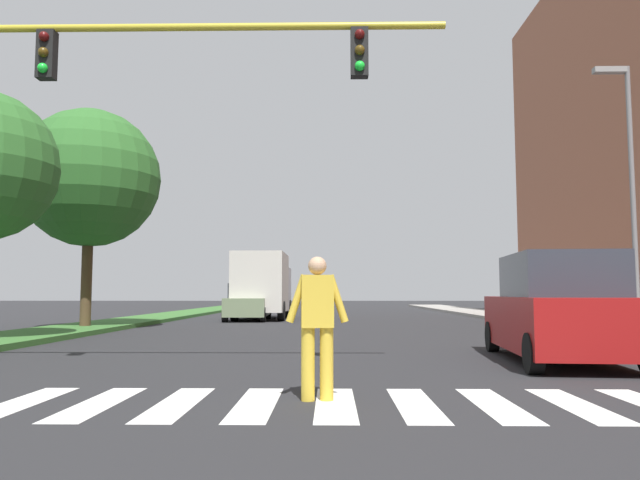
% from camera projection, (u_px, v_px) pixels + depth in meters
% --- Properties ---
extents(ground_plane, '(140.00, 140.00, 0.00)m').
position_uv_depth(ground_plane, '(332.00, 320.00, 28.19)').
color(ground_plane, '#262628').
extents(crosswalk, '(7.65, 2.20, 0.01)m').
position_uv_depth(crosswalk, '(335.00, 404.00, 6.87)').
color(crosswalk, silver).
rests_on(crosswalk, ground_plane).
extents(median_strip, '(2.60, 64.00, 0.15)m').
position_uv_depth(median_strip, '(138.00, 320.00, 26.35)').
color(median_strip, '#386B2D').
rests_on(median_strip, ground_plane).
extents(tree_far, '(4.76, 4.76, 7.45)m').
position_uv_depth(tree_far, '(90.00, 178.00, 20.98)').
color(tree_far, '#4C3823').
rests_on(tree_far, median_strip).
extents(sidewalk_right, '(3.00, 64.00, 0.15)m').
position_uv_depth(sidewalk_right, '(538.00, 321.00, 26.05)').
color(sidewalk_right, '#9E9991').
rests_on(sidewalk_right, ground_plane).
extents(traffic_light_gantry, '(9.30, 0.30, 6.00)m').
position_uv_depth(traffic_light_gantry, '(44.00, 99.00, 9.77)').
color(traffic_light_gantry, gold).
rests_on(traffic_light_gantry, median_strip).
extents(street_lamp_right, '(1.02, 0.24, 7.50)m').
position_uv_depth(street_lamp_right, '(628.00, 173.00, 16.94)').
color(street_lamp_right, slate).
rests_on(street_lamp_right, sidewalk_right).
extents(pedestrian_performer, '(0.75, 0.27, 1.69)m').
position_uv_depth(pedestrian_performer, '(317.00, 320.00, 7.18)').
color(pedestrian_performer, gold).
rests_on(pedestrian_performer, ground_plane).
extents(suv_crossing, '(2.35, 4.75, 1.97)m').
position_uv_depth(suv_crossing, '(558.00, 311.00, 11.15)').
color(suv_crossing, maroon).
rests_on(suv_crossing, ground_plane).
extents(sedan_midblock, '(1.99, 4.45, 1.69)m').
position_uv_depth(sedan_midblock, '(248.00, 303.00, 27.84)').
color(sedan_midblock, gray).
rests_on(sedan_midblock, ground_plane).
extents(truck_box_delivery, '(2.40, 6.20, 3.10)m').
position_uv_depth(truck_box_delivery, '(263.00, 285.00, 29.21)').
color(truck_box_delivery, '#B7B7BC').
rests_on(truck_box_delivery, ground_plane).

